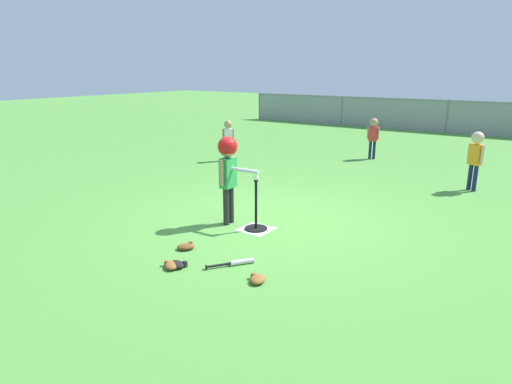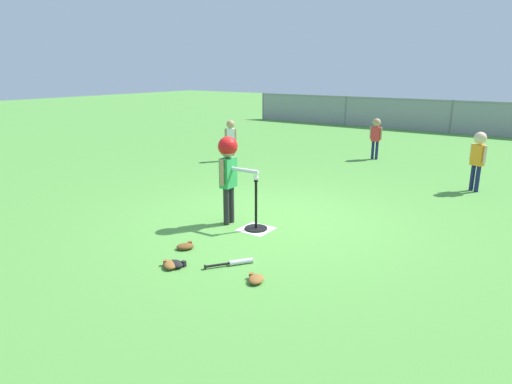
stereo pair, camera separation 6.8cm
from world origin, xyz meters
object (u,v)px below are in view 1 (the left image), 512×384
baseball_on_tee (256,178)px  spare_bat_silver (237,262)px  batter_child (228,162)px  glove_by_plate (258,279)px  fielder_near_left (228,135)px  fielder_deep_left (476,153)px  glove_near_bats (186,247)px  glove_tossed_aside (177,264)px  glove_outfield_drop (172,265)px  batting_tee (256,221)px  fielder_deep_right (373,133)px

baseball_on_tee → spare_bat_silver: (0.49, -1.10, -0.72)m
batter_child → glove_by_plate: size_ratio=4.93×
fielder_near_left → fielder_deep_left: fielder_deep_left is taller
fielder_near_left → glove_near_bats: bearing=-57.7°
fielder_deep_left → glove_tossed_aside: size_ratio=4.59×
fielder_deep_left → glove_outfield_drop: fielder_deep_left is taller
glove_outfield_drop → glove_by_plate: bearing=14.8°
batting_tee → baseball_on_tee: baseball_on_tee is taller
batting_tee → baseball_on_tee: 0.64m
spare_bat_silver → glove_near_bats: size_ratio=1.86×
fielder_deep_right → glove_outfield_drop: size_ratio=3.77×
baseball_on_tee → glove_outfield_drop: bearing=-92.9°
batter_child → spare_bat_silver: (0.96, -1.09, -0.89)m
baseball_on_tee → fielder_deep_left: size_ratio=0.07×
fielder_deep_right → glove_by_plate: fielder_deep_right is taller
batting_tee → baseball_on_tee: (0.00, 0.00, 0.64)m
spare_bat_silver → glove_by_plate: glove_by_plate is taller
batting_tee → fielder_deep_right: fielder_deep_right is taller
glove_by_plate → glove_near_bats: 1.27m
batter_child → glove_near_bats: 1.40m
baseball_on_tee → glove_near_bats: size_ratio=0.27×
baseball_on_tee → fielder_deep_right: (-0.48, 5.88, -0.10)m
spare_bat_silver → glove_near_bats: (-0.81, 0.01, 0.01)m
fielder_near_left → glove_near_bats: (3.02, -4.77, -0.61)m
glove_by_plate → glove_near_bats: (-1.25, 0.23, 0.00)m
fielder_near_left → fielder_deep_left: 5.49m
baseball_on_tee → glove_near_bats: bearing=-106.4°
glove_by_plate → glove_outfield_drop: 1.04m
batting_tee → glove_by_plate: size_ratio=2.74×
fielder_deep_right → glove_near_bats: bearing=-88.7°
baseball_on_tee → glove_outfield_drop: 1.75m
spare_bat_silver → glove_by_plate: size_ratio=1.93×
batter_child → glove_outfield_drop: (0.39, -1.57, -0.88)m
batter_child → fielder_deep_left: batter_child is taller
glove_near_bats → glove_outfield_drop: same height
batter_child → glove_near_bats: size_ratio=4.75×
fielder_deep_right → glove_near_bats: (0.16, -6.98, -0.62)m
glove_near_bats → glove_outfield_drop: (0.24, -0.50, 0.00)m
baseball_on_tee → glove_near_bats: 1.35m
batting_tee → glove_by_plate: (0.93, -1.33, -0.08)m
glove_by_plate → glove_tossed_aside: size_ratio=1.09×
fielder_near_left → glove_by_plate: bearing=-49.5°
batting_tee → spare_bat_silver: (0.49, -1.10, -0.09)m
spare_bat_silver → glove_outfield_drop: 0.75m
fielder_near_left → batter_child: bearing=-52.1°
batting_tee → glove_tossed_aside: (-0.05, -1.55, -0.08)m
fielder_deep_right → batter_child: bearing=-89.8°
baseball_on_tee → fielder_deep_right: fielder_deep_right is taller
baseball_on_tee → fielder_deep_right: size_ratio=0.07×
baseball_on_tee → fielder_deep_left: fielder_deep_left is taller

